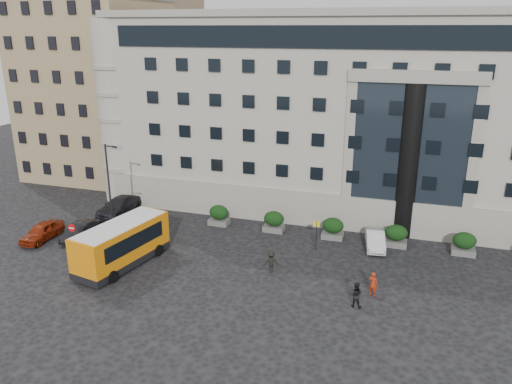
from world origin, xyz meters
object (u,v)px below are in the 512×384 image
hedge_d (396,235)px  bus_stop_sign (316,230)px  parked_car_b (80,231)px  parked_car_d (143,179)px  hedge_a (219,215)px  pedestrian_c (271,262)px  pedestrian_a (373,284)px  street_lamp (110,186)px  hedge_b (274,221)px  hedge_e (464,243)px  parked_car_a (42,231)px  pedestrian_b (356,295)px  minibus (122,243)px  hedge_c (333,228)px  white_taxi (375,239)px  no_entry_sign (72,232)px  red_truck (158,184)px  parked_car_c (119,206)px

hedge_d → bus_stop_sign: size_ratio=0.73×
parked_car_b → parked_car_d: size_ratio=0.74×
hedge_a → pedestrian_c: (7.11, -7.57, -0.10)m
parked_car_b → pedestrian_a: pedestrian_a is taller
pedestrian_a → street_lamp: bearing=11.0°
hedge_b → hedge_e: bearing=0.0°
parked_car_a → pedestrian_b: size_ratio=2.50×
street_lamp → minibus: 6.87m
bus_stop_sign → parked_car_d: (-22.02, 11.00, -0.96)m
pedestrian_c → street_lamp: bearing=-34.6°
parked_car_a → pedestrian_c: bearing=-1.0°
hedge_b → parked_car_d: hedge_b is taller
bus_stop_sign → hedge_e: bearing=13.9°
street_lamp → pedestrian_c: bearing=-10.4°
hedge_e → bus_stop_sign: (-11.30, -2.80, 0.80)m
hedge_d → parked_car_b: (-25.71, -6.57, -0.25)m
hedge_c → bus_stop_sign: bearing=-107.8°
hedge_b → pedestrian_a: hedge_b is taller
hedge_d → white_taxi: bearing=-153.4°
bus_stop_sign → white_taxi: size_ratio=0.61×
parked_car_b → pedestrian_b: (23.69, -3.97, 0.19)m
hedge_c → hedge_e: same height
street_lamp → parked_car_b: 4.63m
no_entry_sign → pedestrian_a: 23.53m
minibus → parked_car_d: minibus is taller
hedge_b → no_entry_sign: (-14.20, -8.84, 0.72)m
red_truck → pedestrian_b: red_truck is taller
pedestrian_a → pedestrian_b: 2.01m
parked_car_d → minibus: bearing=-58.0°
hedge_c → red_truck: red_truck is taller
parked_car_a → pedestrian_a: bearing=-3.5°
parked_car_c → pedestrian_c: 18.73m
hedge_c → parked_car_b: size_ratio=0.45×
hedge_e → minibus: (-24.73, -9.75, 0.88)m
street_lamp → parked_car_a: street_lamp is taller
minibus → hedge_b: bearing=58.0°
hedge_e → street_lamp: (-28.74, -4.80, 3.44)m
hedge_d → pedestrian_a: bearing=-97.1°
hedge_a → hedge_b: 5.20m
parked_car_a → white_taxi: size_ratio=1.04×
parked_car_a → parked_car_c: (2.81, 7.33, 0.05)m
pedestrian_a → pedestrian_b: size_ratio=1.01×
hedge_e → no_entry_sign: no_entry_sign is taller
minibus → pedestrian_a: size_ratio=4.77×
parked_car_b → pedestrian_a: (24.62, -2.19, 0.19)m
bus_stop_sign → parked_car_a: bus_stop_sign is taller
minibus → hedge_d: bearing=37.7°
hedge_b → parked_car_b: bearing=-156.8°
no_entry_sign → parked_car_c: bearing=98.0°
hedge_d → no_entry_sign: bearing=-160.2°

